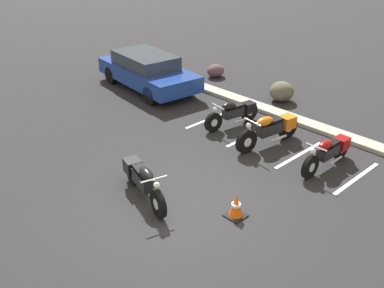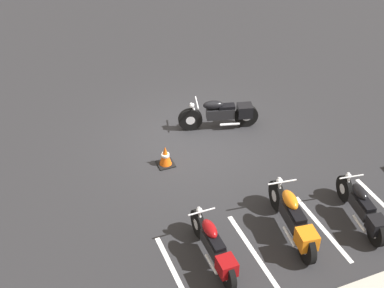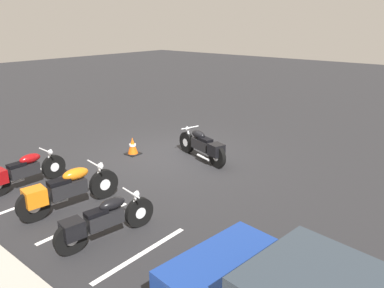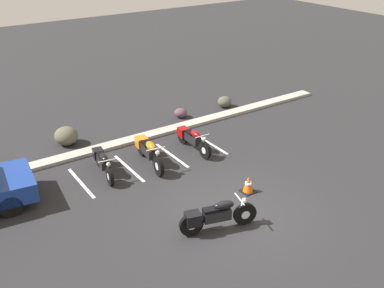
{
  "view_description": "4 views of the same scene",
  "coord_description": "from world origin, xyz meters",
  "px_view_note": "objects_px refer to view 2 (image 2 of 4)",
  "views": [
    {
      "loc": [
        6.07,
        -5.37,
        5.7
      ],
      "look_at": [
        -1.16,
        1.52,
        0.62
      ],
      "focal_mm": 42.0,
      "sensor_mm": 36.0,
      "label": 1
    },
    {
      "loc": [
        4.37,
        10.46,
        8.02
      ],
      "look_at": [
        0.58,
        1.22,
        0.83
      ],
      "focal_mm": 50.0,
      "sensor_mm": 36.0,
      "label": 2
    },
    {
      "loc": [
        -7.15,
        7.68,
        3.84
      ],
      "look_at": [
        -1.79,
        1.31,
        1.09
      ],
      "focal_mm": 35.0,
      "sensor_mm": 36.0,
      "label": 3
    },
    {
      "loc": [
        -6.77,
        -7.89,
        7.24
      ],
      "look_at": [
        0.38,
        2.69,
        0.97
      ],
      "focal_mm": 42.0,
      "sensor_mm": 36.0,
      "label": 4
    }
  ],
  "objects_px": {
    "motorcycle_black_featured": "(223,113)",
    "parked_bike_1": "(294,219)",
    "traffic_cone": "(165,156)",
    "parked_bike_2": "(214,247)",
    "parked_bike_0": "(363,208)"
  },
  "relations": [
    {
      "from": "motorcycle_black_featured",
      "to": "parked_bike_1",
      "type": "xyz_separation_m",
      "value": [
        0.37,
        4.2,
        0.02
      ]
    },
    {
      "from": "motorcycle_black_featured",
      "to": "traffic_cone",
      "type": "distance_m",
      "value": 2.18
    },
    {
      "from": "traffic_cone",
      "to": "parked_bike_2",
      "type": "bearing_deg",
      "value": 86.64
    },
    {
      "from": "parked_bike_2",
      "to": "traffic_cone",
      "type": "bearing_deg",
      "value": -2.81
    },
    {
      "from": "traffic_cone",
      "to": "motorcycle_black_featured",
      "type": "bearing_deg",
      "value": -154.21
    },
    {
      "from": "motorcycle_black_featured",
      "to": "parked_bike_1",
      "type": "bearing_deg",
      "value": 100.61
    },
    {
      "from": "motorcycle_black_featured",
      "to": "parked_bike_0",
      "type": "height_order",
      "value": "motorcycle_black_featured"
    },
    {
      "from": "parked_bike_1",
      "to": "traffic_cone",
      "type": "height_order",
      "value": "parked_bike_1"
    },
    {
      "from": "parked_bike_0",
      "to": "parked_bike_2",
      "type": "xyz_separation_m",
      "value": [
        3.32,
        -0.18,
        0.01
      ]
    },
    {
      "from": "parked_bike_0",
      "to": "parked_bike_1",
      "type": "distance_m",
      "value": 1.56
    },
    {
      "from": "traffic_cone",
      "to": "parked_bike_1",
      "type": "bearing_deg",
      "value": 116.04
    },
    {
      "from": "parked_bike_0",
      "to": "parked_bike_2",
      "type": "distance_m",
      "value": 3.33
    },
    {
      "from": "parked_bike_0",
      "to": "traffic_cone",
      "type": "relative_size",
      "value": 3.76
    },
    {
      "from": "parked_bike_0",
      "to": "traffic_cone",
      "type": "xyz_separation_m",
      "value": [
        3.13,
        -3.48,
        -0.17
      ]
    },
    {
      "from": "parked_bike_2",
      "to": "parked_bike_0",
      "type": "bearing_deg",
      "value": -92.56
    }
  ]
}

